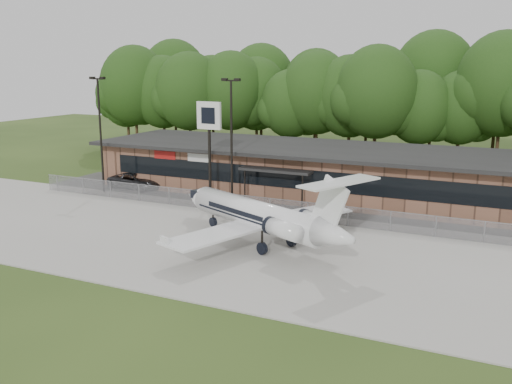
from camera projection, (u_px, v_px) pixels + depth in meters
The scene contains 11 objects.
ground at pixel (169, 289), 29.16m from camera, with size 160.00×160.00×0.00m, color #283F16.
apron at pixel (240, 245), 36.21m from camera, with size 64.00×18.00×0.08m, color #9E9B93.
parking_lot at pixel (304, 206), 46.36m from camera, with size 50.00×9.00×0.06m, color #383835.
terminal at pixel (322, 171), 49.81m from camera, with size 41.00×11.65×4.30m.
fence at pixel (282, 209), 42.23m from camera, with size 46.00×0.04×1.52m.
treeline at pixel (375, 98), 64.58m from camera, with size 72.00×12.00×15.00m, color #113310, non-canonical shape.
light_pole_left at pixel (100, 126), 49.92m from camera, with size 1.55×0.30×10.23m.
light_pole_mid at pixel (231, 134), 44.50m from camera, with size 1.55×0.30×10.23m.
business_jet at pixel (262, 217), 35.69m from camera, with size 15.42×13.74×5.33m.
suv at pixel (136, 181), 52.62m from camera, with size 2.48×5.38×1.50m, color #2E2E31.
pole_sign at pixel (209, 126), 45.57m from camera, with size 2.21×0.42×8.37m.
Camera 1 is at (15.71, -22.84, 11.25)m, focal length 40.00 mm.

